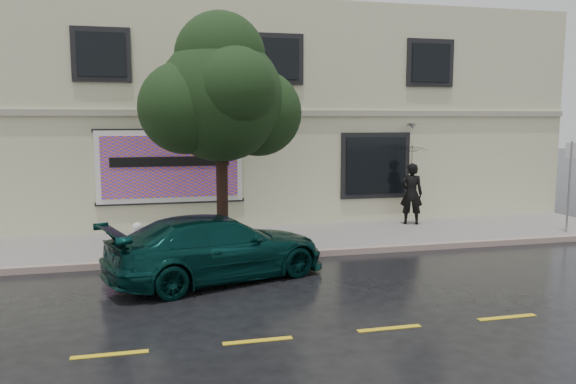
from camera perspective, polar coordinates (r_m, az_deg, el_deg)
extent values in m
plane|color=black|center=(12.76, 3.84, -8.16)|extent=(90.00, 90.00, 0.00)
cube|color=gray|center=(15.78, 0.29, -4.83)|extent=(20.00, 3.50, 0.15)
cube|color=gray|center=(14.13, 2.00, -6.29)|extent=(20.00, 0.18, 0.16)
cube|color=gold|center=(9.64, 10.25, -13.46)|extent=(19.00, 0.12, 0.01)
cube|color=beige|center=(21.04, -3.50, 7.62)|extent=(20.00, 8.00, 7.00)
cube|color=#9E9984|center=(17.08, -1.10, 8.02)|extent=(20.00, 0.12, 0.18)
cube|color=black|center=(18.11, 8.86, 2.67)|extent=(2.30, 0.10, 2.10)
cube|color=black|center=(18.05, 8.93, 2.66)|extent=(2.00, 0.05, 1.80)
cube|color=black|center=(16.76, -18.46, 13.14)|extent=(1.30, 0.05, 1.20)
cube|color=black|center=(17.12, -1.06, 13.38)|extent=(1.30, 0.05, 1.20)
cube|color=black|center=(18.84, 14.33, 12.61)|extent=(1.30, 0.05, 1.20)
cube|color=white|center=(16.71, -11.85, 2.55)|extent=(4.20, 0.06, 2.10)
cube|color=#D5652F|center=(16.67, -11.84, 2.54)|extent=(3.90, 0.04, 1.80)
cube|color=black|center=(16.86, -11.75, -1.00)|extent=(4.30, 0.10, 0.10)
cube|color=black|center=(16.69, -11.94, 6.16)|extent=(4.30, 0.10, 0.10)
cube|color=black|center=(16.63, -11.85, 3.05)|extent=(3.40, 0.02, 0.28)
imported|color=#072D2A|center=(12.16, -7.16, -5.60)|extent=(5.20, 3.53, 1.39)
imported|color=black|center=(17.92, 12.42, -0.17)|extent=(0.82, 0.69, 1.92)
imported|color=black|center=(17.79, 12.54, 4.15)|extent=(1.23, 1.23, 0.79)
cylinder|color=black|center=(14.15, -6.70, -0.53)|extent=(0.29, 0.29, 2.65)
sphere|color=black|center=(14.02, -6.85, 9.37)|extent=(3.08, 3.08, 3.08)
cylinder|color=silver|center=(13.91, -14.93, -6.25)|extent=(0.33, 0.33, 0.09)
cylinder|color=silver|center=(13.84, -14.98, -4.87)|extent=(0.24, 0.24, 0.60)
sphere|color=silver|center=(13.77, -15.03, -3.48)|extent=(0.24, 0.24, 0.24)
cylinder|color=silver|center=(13.83, -14.98, -4.76)|extent=(0.35, 0.11, 0.11)
cylinder|color=gray|center=(18.08, 26.65, 0.44)|extent=(0.06, 0.06, 2.64)
cube|color=silver|center=(17.99, 26.84, 3.82)|extent=(0.31, 0.15, 0.43)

